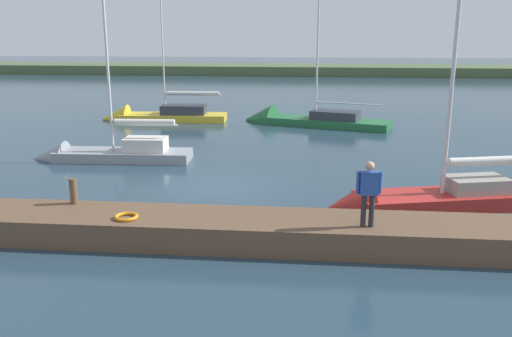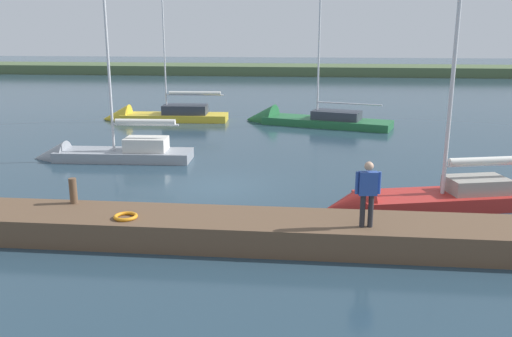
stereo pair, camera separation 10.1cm
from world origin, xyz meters
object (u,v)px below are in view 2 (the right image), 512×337
sailboat_far_left (423,202)px  sailboat_near_dock (157,118)px  life_ring_buoy (126,216)px  sailboat_far_right (302,122)px  sailboat_behind_pier (105,157)px  person_on_dock (368,189)px  mooring_post_near (73,191)px

sailboat_far_left → sailboat_near_dock: bearing=-64.4°
life_ring_buoy → sailboat_far_right: 20.72m
sailboat_far_right → sailboat_behind_pier: 13.79m
sailboat_near_dock → person_on_dock: (-11.66, 20.68, 1.60)m
life_ring_buoy → sailboat_far_right: sailboat_far_right is taller
life_ring_buoy → sailboat_far_left: (-8.79, -4.01, -0.59)m
sailboat_far_right → sailboat_far_left: bearing=122.1°
sailboat_behind_pier → sailboat_near_dock: bearing=-88.5°
mooring_post_near → person_on_dock: 8.60m
life_ring_buoy → sailboat_far_left: 9.68m
life_ring_buoy → sailboat_behind_pier: bearing=-65.6°
mooring_post_near → person_on_dock: person_on_dock is taller
sailboat_far_right → sailboat_near_dock: 9.61m
sailboat_near_dock → sailboat_far_right: bearing=174.3°
life_ring_buoy → person_on_dock: bearing=-179.9°
sailboat_behind_pier → sailboat_far_left: (-13.17, 5.64, 0.11)m
sailboat_near_dock → person_on_dock: bearing=116.5°
sailboat_near_dock → person_on_dock: sailboat_near_dock is taller
sailboat_far_right → sailboat_near_dock: size_ratio=1.20×
life_ring_buoy → sailboat_far_left: bearing=-155.5°
sailboat_far_right → person_on_dock: sailboat_far_right is taller
sailboat_far_right → mooring_post_near: bearing=88.5°
mooring_post_near → person_on_dock: bearing=172.5°
sailboat_near_dock → sailboat_far_left: 21.73m
sailboat_behind_pier → sailboat_far_right: bearing=-132.3°
mooring_post_near → person_on_dock: size_ratio=0.44×
mooring_post_near → sailboat_far_left: bearing=-165.0°
life_ring_buoy → sailboat_behind_pier: 10.62m
sailboat_near_dock → person_on_dock: 23.79m
sailboat_behind_pier → person_on_dock: bearing=136.1°
sailboat_far_right → person_on_dock: size_ratio=5.81×
sailboat_behind_pier → person_on_dock: (-10.90, 9.63, 1.67)m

